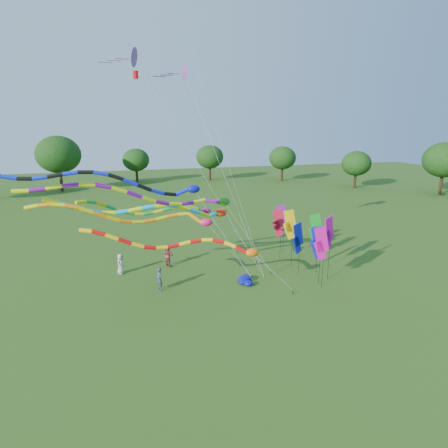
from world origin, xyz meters
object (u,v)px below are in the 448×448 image
object	(u,v)px
person_a	(121,264)
person_b	(159,279)
tube_kite_red	(193,245)
blue_nylon_heap	(244,281)
person_c	(168,255)
tube_kite_orange	(145,217)

from	to	relation	value
person_a	person_b	world-z (taller)	person_b
tube_kite_red	person_b	xyz separation A→B (m)	(-2.01, 2.03, -2.93)
blue_nylon_heap	person_b	distance (m)	6.14
tube_kite_red	person_b	size ratio (longest dim) A/B	7.86
person_c	person_a	bearing A→B (deg)	69.42
tube_kite_orange	person_b	bearing A→B (deg)	-1.17
tube_kite_red	person_a	bearing A→B (deg)	137.04
blue_nylon_heap	person_b	bearing A→B (deg)	173.37
person_a	person_b	size ratio (longest dim) A/B	0.96
tube_kite_red	person_b	distance (m)	4.09
blue_nylon_heap	tube_kite_orange	bearing A→B (deg)	173.74
tube_kite_orange	person_b	world-z (taller)	tube_kite_orange
person_a	person_b	xyz separation A→B (m)	(2.49, -3.97, 0.04)
tube_kite_orange	tube_kite_red	bearing A→B (deg)	-35.12
person_a	person_c	xyz separation A→B (m)	(3.85, 0.68, 0.11)
blue_nylon_heap	person_c	world-z (taller)	person_c
blue_nylon_heap	person_b	world-z (taller)	person_b
person_a	tube_kite_orange	bearing A→B (deg)	-120.31
blue_nylon_heap	person_a	xyz separation A→B (m)	(-8.56, 4.68, 0.58)
blue_nylon_heap	person_b	size ratio (longest dim) A/B	0.80
person_b	person_c	bearing A→B (deg)	143.09
person_b	tube_kite_orange	bearing A→B (deg)	-113.74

